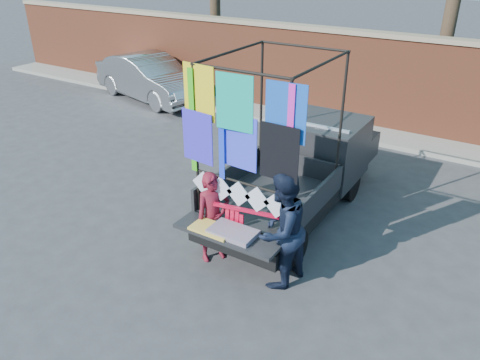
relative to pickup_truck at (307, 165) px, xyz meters
The scene contains 8 objects.
ground 2.24m from the pickup_truck, 86.27° to the right, with size 90.00×90.00×0.00m, color #38383A.
brick_wall 4.94m from the pickup_truck, 88.41° to the left, with size 30.00×0.45×2.61m.
curb 4.27m from the pickup_truck, 88.14° to the left, with size 30.00×1.20×0.12m, color gray.
pickup_truck is the anchor object (origin of this frame).
sedan 8.16m from the pickup_truck, 153.55° to the left, with size 1.53×4.40×1.45m, color #A3A6AA.
woman 2.57m from the pickup_truck, 100.02° to the right, with size 0.56×0.37×1.54m, color maroon.
man 2.61m from the pickup_truck, 73.37° to the right, with size 0.90×0.70×1.85m, color black.
streamer_bundle 2.53m from the pickup_truck, 89.24° to the right, with size 1.05×0.24×0.72m.
Camera 1 is at (3.15, -5.59, 4.64)m, focal length 35.00 mm.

